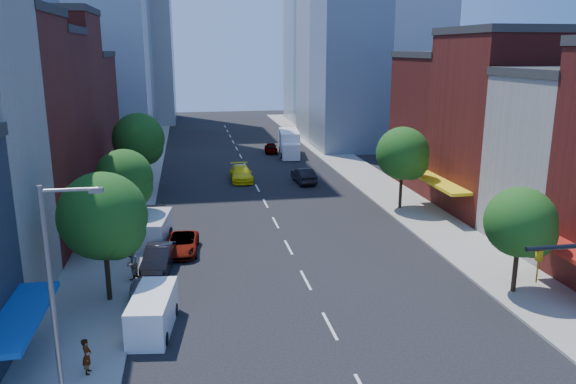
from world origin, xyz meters
name	(u,v)px	position (x,y,z in m)	size (l,w,h in m)	color
sidewalk_left	(135,183)	(-12.50, 40.00, 0.07)	(5.00, 120.00, 0.15)	gray
sidewalk_right	(363,174)	(12.50, 40.00, 0.07)	(5.00, 120.00, 0.15)	gray
bldg_left_3	(9,130)	(-21.00, 29.00, 7.50)	(12.00, 8.00, 15.00)	#531814
bldg_left_4	(35,107)	(-21.00, 37.50, 8.50)	(12.00, 9.00, 17.00)	#591815
bldg_left_5	(58,117)	(-21.00, 47.00, 6.50)	(12.00, 10.00, 13.00)	#531814
bldg_right_2	(518,126)	(21.00, 24.00, 7.50)	(12.00, 10.00, 15.00)	#591815
bldg_right_3	(462,123)	(21.00, 34.00, 6.50)	(12.00, 10.00, 13.00)	#531814
streetlight	(56,287)	(-11.81, 1.00, 5.28)	(2.25, 0.25, 9.00)	slate
tree_left_near	(106,219)	(-11.35, 10.92, 4.87)	(4.80, 4.80, 7.30)	black
tree_left_mid	(126,180)	(-11.35, 21.92, 4.53)	(4.20, 4.20, 6.65)	black
tree_left_far	(140,141)	(-11.35, 35.92, 5.20)	(5.00, 5.00, 7.75)	black
tree_right_near	(523,225)	(11.65, 7.92, 4.19)	(4.00, 4.00, 6.20)	black
tree_right_far	(404,155)	(11.65, 25.92, 4.86)	(4.60, 4.60, 7.20)	black
parked_car_front	(144,296)	(-9.50, 9.81, 0.69)	(1.63, 4.04, 1.38)	#ABAAAF
parked_car_second	(158,258)	(-8.98, 15.37, 0.77)	(1.64, 4.70, 1.55)	black
parked_car_third	(182,244)	(-7.50, 18.28, 0.65)	(2.15, 4.66, 1.29)	#999999
parked_car_rear	(156,223)	(-9.50, 23.10, 0.79)	(2.22, 5.45, 1.58)	black
cargo_van_near	(152,313)	(-8.91, 7.04, 0.98)	(2.45, 4.84, 1.97)	white
cargo_van_far	(154,231)	(-9.52, 20.39, 1.04)	(2.57, 5.16, 2.11)	silver
taxi	(241,173)	(-1.30, 39.63, 0.80)	(2.25, 5.54, 1.61)	yellow
traffic_car_oncoming	(304,175)	(5.15, 37.51, 0.80)	(1.69, 4.85, 1.60)	black
traffic_car_far	(271,148)	(4.38, 55.93, 0.70)	(1.65, 4.10, 1.40)	#999999
box_truck	(289,144)	(6.45, 53.21, 1.55)	(3.27, 8.34, 3.27)	white
pedestrian_near	(87,356)	(-11.47, 3.44, 0.96)	(0.59, 0.39, 1.62)	#999999
pedestrian_far	(131,264)	(-10.50, 13.72, 1.11)	(0.94, 0.73, 1.93)	#999999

